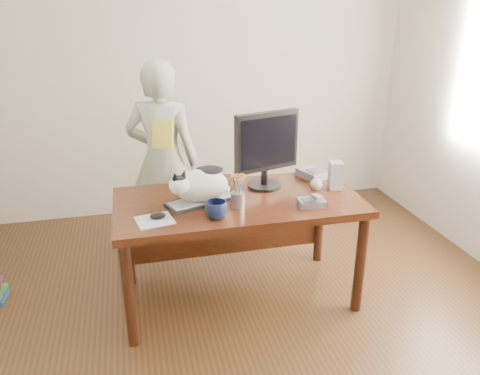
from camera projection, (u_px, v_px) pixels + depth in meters
The scene contains 16 objects.
room at pixel (266, 133), 2.30m from camera, with size 4.50×4.50×4.50m.
desk at pixel (236, 214), 3.18m from camera, with size 1.60×0.80×0.75m.
keyboard at pixel (202, 201), 3.00m from camera, with size 0.49×0.33×0.03m.
cat at pixel (199, 184), 2.94m from camera, with size 0.43×0.33×0.25m.
monitor at pixel (267, 146), 3.14m from camera, with size 0.47×0.29×0.53m.
pen_cup at pixel (238, 198), 2.92m from camera, with size 0.10×0.10×0.23m.
mousepad at pixel (155, 220), 2.75m from camera, with size 0.24×0.23×0.00m.
mouse at pixel (158, 216), 2.77m from camera, with size 0.11×0.08×0.04m.
coffee_mug at pixel (216, 210), 2.78m from camera, with size 0.13×0.13×0.10m, color #0C1433.
phone at pixel (312, 202), 2.95m from camera, with size 0.18×0.15×0.08m.
speaker at pixel (335, 175), 3.20m from camera, with size 0.10×0.11×0.19m.
baseball at pixel (316, 184), 3.19m from camera, with size 0.08×0.08×0.08m.
book_stack at pixel (213, 181), 3.26m from camera, with size 0.28×0.24×0.09m.
calculator at pixel (312, 173), 3.43m from camera, with size 0.21×0.24×0.06m.
person at pixel (163, 161), 3.66m from camera, with size 0.58×0.38×1.58m, color silver.
held_book at pixel (163, 135), 3.41m from camera, with size 0.17×0.14×0.21m.
Camera 1 is at (-0.65, -2.14, 1.95)m, focal length 35.00 mm.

